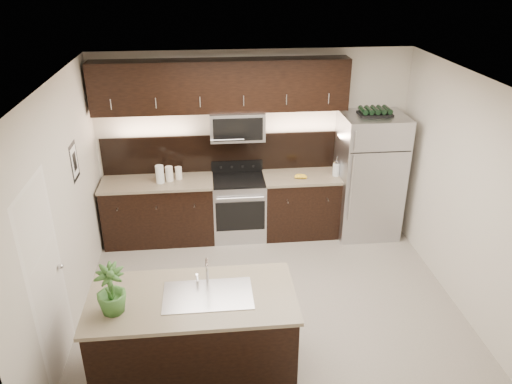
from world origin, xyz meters
TOP-DOWN VIEW (x-y plane):
  - ground at (0.00, 0.00)m, footprint 4.50×4.50m
  - room_walls at (-0.11, -0.04)m, footprint 4.52×4.02m
  - counter_run at (-0.46, 1.69)m, footprint 3.51×0.65m
  - upper_fixtures at (-0.43, 1.84)m, footprint 3.49×0.40m
  - island at (-0.88, -1.03)m, footprint 1.96×0.96m
  - sink_faucet at (-0.73, -1.02)m, footprint 0.84×0.50m
  - refrigerator at (1.66, 1.63)m, footprint 0.89×0.80m
  - wine_rack at (1.66, 1.63)m, footprint 0.45×0.28m
  - plant at (-1.57, -1.18)m, footprint 0.28×0.28m
  - canisters at (-1.26, 1.68)m, footprint 0.36×0.21m
  - french_press at (1.17, 1.64)m, footprint 0.10×0.10m
  - bananas at (0.59, 1.61)m, footprint 0.21×0.18m

SIDE VIEW (x-z plane):
  - ground at x=0.00m, z-range 0.00..0.00m
  - counter_run at x=-0.46m, z-range 0.00..0.94m
  - island at x=-0.88m, z-range 0.00..0.94m
  - refrigerator at x=1.66m, z-range 0.00..1.84m
  - sink_faucet at x=-0.73m, z-range 0.81..1.10m
  - bananas at x=0.59m, z-range 0.94..1.00m
  - french_press at x=1.17m, z-range 0.90..1.20m
  - canisters at x=-1.26m, z-range 0.93..1.18m
  - plant at x=-1.57m, z-range 0.94..1.42m
  - room_walls at x=-0.11m, z-range 0.34..3.05m
  - wine_rack at x=1.66m, z-range 1.84..1.94m
  - upper_fixtures at x=-0.43m, z-range 1.31..2.97m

